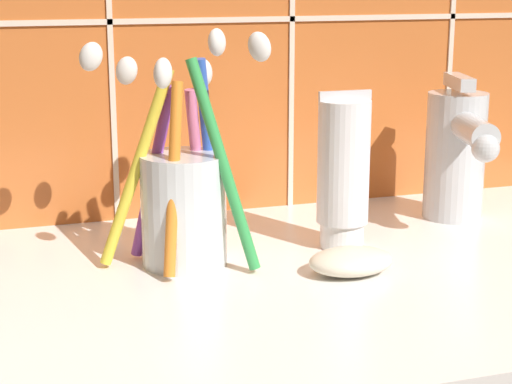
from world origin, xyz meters
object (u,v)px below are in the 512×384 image
object	(u,v)px
toothpaste_tube	(343,172)
sink_faucet	(458,151)
toothbrush_cup	(183,196)
soap_bar	(351,261)

from	to	relation	value
toothpaste_tube	sink_faucet	world-z (taller)	sink_faucet
toothpaste_tube	sink_faucet	distance (cm)	14.27
toothbrush_cup	toothpaste_tube	distance (cm)	13.70
toothpaste_tube	soap_bar	xyz separation A→B (cm)	(-2.02, -6.43, -5.55)
sink_faucet	soap_bar	size ratio (longest dim) A/B	2.00
soap_bar	sink_faucet	bearing A→B (deg)	35.14
soap_bar	toothbrush_cup	bearing A→B (deg)	151.14
toothbrush_cup	soap_bar	distance (cm)	14.07
toothpaste_tube	sink_faucet	xyz separation A→B (cm)	(13.53, 4.52, 0.03)
sink_faucet	soap_bar	world-z (taller)	sink_faucet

